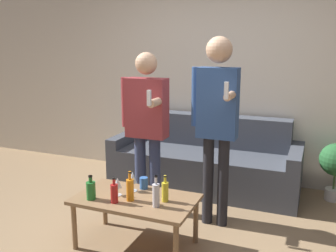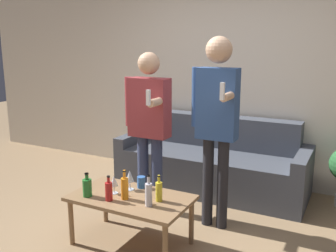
{
  "view_description": "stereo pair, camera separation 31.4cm",
  "coord_description": "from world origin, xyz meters",
  "px_view_note": "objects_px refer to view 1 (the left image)",
  "views": [
    {
      "loc": [
        1.16,
        -2.6,
        1.7
      ],
      "look_at": [
        -0.12,
        0.55,
        0.95
      ],
      "focal_mm": 40.0,
      "sensor_mm": 36.0,
      "label": 1
    },
    {
      "loc": [
        1.44,
        -2.47,
        1.7
      ],
      "look_at": [
        -0.12,
        0.55,
        0.95
      ],
      "focal_mm": 40.0,
      "sensor_mm": 36.0,
      "label": 2
    }
  ],
  "objects_px": {
    "bottle_orange": "(91,190)",
    "person_standing_right": "(217,114)",
    "coffee_table": "(136,203)",
    "person_standing_left": "(146,120)",
    "couch": "(205,162)"
  },
  "relations": [
    {
      "from": "bottle_orange",
      "to": "person_standing_right",
      "type": "relative_size",
      "value": 0.12
    },
    {
      "from": "couch",
      "to": "coffee_table",
      "type": "relative_size",
      "value": 2.17
    },
    {
      "from": "coffee_table",
      "to": "person_standing_right",
      "type": "distance_m",
      "value": 1.07
    },
    {
      "from": "bottle_orange",
      "to": "person_standing_right",
      "type": "bearing_deg",
      "value": 44.09
    },
    {
      "from": "coffee_table",
      "to": "person_standing_right",
      "type": "height_order",
      "value": "person_standing_right"
    },
    {
      "from": "person_standing_right",
      "to": "bottle_orange",
      "type": "bearing_deg",
      "value": -135.91
    },
    {
      "from": "couch",
      "to": "bottle_orange",
      "type": "bearing_deg",
      "value": -105.68
    },
    {
      "from": "couch",
      "to": "person_standing_left",
      "type": "xyz_separation_m",
      "value": [
        -0.37,
        -0.85,
        0.65
      ]
    },
    {
      "from": "person_standing_left",
      "to": "person_standing_right",
      "type": "relative_size",
      "value": 0.92
    },
    {
      "from": "couch",
      "to": "coffee_table",
      "type": "xyz_separation_m",
      "value": [
        -0.15,
        -1.54,
        0.08
      ]
    },
    {
      "from": "coffee_table",
      "to": "person_standing_left",
      "type": "bearing_deg",
      "value": 107.52
    },
    {
      "from": "couch",
      "to": "person_standing_left",
      "type": "distance_m",
      "value": 1.13
    },
    {
      "from": "coffee_table",
      "to": "person_standing_left",
      "type": "relative_size",
      "value": 0.62
    },
    {
      "from": "person_standing_right",
      "to": "couch",
      "type": "bearing_deg",
      "value": 111.91
    },
    {
      "from": "coffee_table",
      "to": "person_standing_left",
      "type": "height_order",
      "value": "person_standing_left"
    }
  ]
}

